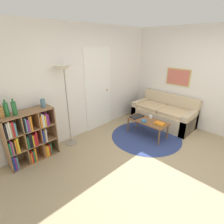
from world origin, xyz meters
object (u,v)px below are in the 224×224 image
object	(u,v)px
bowl	(144,121)
bottle_right	(14,108)
bookshelf	(29,137)
bottle_left	(1,112)
laptop	(137,116)
floor_lamp	(65,78)
coffee_table	(147,122)
vase_on_shelf	(43,103)
couch	(164,114)
bottle_middle	(6,109)
cup	(151,117)

from	to	relation	value
bowl	bottle_right	bearing A→B (deg)	157.47
bookshelf	bottle_left	distance (m)	0.70
laptop	bottle_right	size ratio (longest dim) A/B	1.29
bottle_left	bottle_right	bearing A→B (deg)	-3.85
floor_lamp	bottle_right	world-z (taller)	floor_lamp
coffee_table	laptop	xyz separation A→B (m)	(-0.01, 0.33, 0.05)
laptop	vase_on_shelf	world-z (taller)	vase_on_shelf
couch	coffee_table	xyz separation A→B (m)	(-0.93, -0.06, 0.08)
bottle_left	bottle_middle	world-z (taller)	bottle_middle
floor_lamp	laptop	xyz separation A→B (m)	(1.54, -0.71, -1.11)
bowl	bottle_middle	size ratio (longest dim) A/B	0.45
bottle_left	bowl	bearing A→B (deg)	-21.26
laptop	bottle_middle	size ratio (longest dim) A/B	1.28
bookshelf	cup	size ratio (longest dim) A/B	12.47
bottle_left	cup	bearing A→B (deg)	-18.98
floor_lamp	bowl	world-z (taller)	floor_lamp
coffee_table	bottle_left	bearing A→B (deg)	159.43
cup	bowl	bearing A→B (deg)	-177.79
bowl	bottle_left	world-z (taller)	bottle_left
floor_lamp	bottle_middle	size ratio (longest dim) A/B	6.01
couch	laptop	world-z (taller)	couch
bowl	cup	bearing A→B (deg)	2.21
couch	bottle_right	bearing A→B (deg)	164.53
bottle_right	couch	bearing A→B (deg)	-15.47
bottle_left	vase_on_shelf	xyz separation A→B (m)	(0.71, 0.01, -0.02)
coffee_table	cup	bearing A→B (deg)	9.48
cup	vase_on_shelf	bearing A→B (deg)	155.46
floor_lamp	cup	bearing A→B (deg)	-30.35
bottle_left	vase_on_shelf	distance (m)	0.71
coffee_table	bowl	world-z (taller)	bowl
bowl	bottle_right	distance (m)	2.75
bottle_left	laptop	bearing A→B (deg)	-14.55
bottle_right	laptop	bearing A→B (deg)	-15.34
cup	bottle_right	distance (m)	3.02
bookshelf	floor_lamp	size ratio (longest dim) A/B	0.58
bottle_middle	vase_on_shelf	size ratio (longest dim) A/B	1.77
bottle_left	bottle_middle	size ratio (longest dim) A/B	0.84
bookshelf	bottle_left	size ratio (longest dim) A/B	4.13
laptop	cup	bearing A→B (deg)	-58.04
couch	bottle_left	size ratio (longest dim) A/B	6.69
laptop	bottle_left	bearing A→B (deg)	165.45
bookshelf	vase_on_shelf	size ratio (longest dim) A/B	6.14
floor_lamp	cup	world-z (taller)	floor_lamp
cup	laptop	bearing A→B (deg)	121.96
couch	bowl	world-z (taller)	couch
bowl	bottle_right	size ratio (longest dim) A/B	0.45
coffee_table	bottle_left	distance (m)	3.07
bowl	bottle_left	size ratio (longest dim) A/B	0.54
bottle_left	floor_lamp	bearing A→B (deg)	-0.20
bookshelf	bottle_right	distance (m)	0.65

